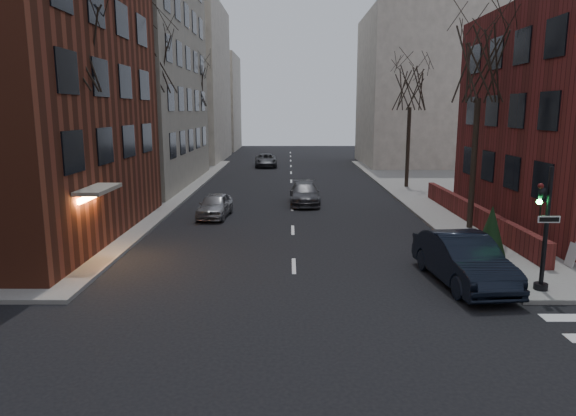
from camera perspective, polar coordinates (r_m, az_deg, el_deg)
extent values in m
cube|color=#9E9483|center=(44.97, -23.38, 20.36)|extent=(18.00, 18.00, 28.00)
cube|color=maroon|center=(28.07, 19.86, -0.58)|extent=(0.35, 16.00, 1.00)
cube|color=beige|center=(63.73, -13.69, 13.30)|extent=(14.00, 16.00, 18.00)
cube|color=beige|center=(58.93, 15.43, 12.48)|extent=(14.00, 14.00, 16.00)
cube|color=beige|center=(79.95, -9.29, 11.46)|extent=(10.00, 12.00, 14.00)
cylinder|color=black|center=(18.27, 26.75, -2.13)|extent=(0.14, 0.14, 4.00)
cylinder|color=black|center=(18.75, 26.26, -7.81)|extent=(0.44, 0.44, 0.20)
imported|color=black|center=(18.00, 26.27, 0.49)|extent=(0.16, 0.20, 1.00)
sphere|color=#19FF4C|center=(17.92, 26.15, 0.62)|extent=(0.18, 0.18, 0.18)
cube|color=white|center=(18.09, 27.01, -1.14)|extent=(0.70, 0.03, 0.22)
cylinder|color=#2D231C|center=(22.74, -22.20, 3.94)|extent=(0.28, 0.28, 6.65)
cylinder|color=#2D231C|center=(34.09, -14.62, 6.71)|extent=(0.28, 0.28, 7.00)
cylinder|color=#2D231C|center=(47.76, -10.36, 7.53)|extent=(0.28, 0.28, 6.30)
cylinder|color=#2D231C|center=(26.60, 19.93, 4.60)|extent=(0.28, 0.28, 6.30)
cylinder|color=#2D231C|center=(40.02, 13.18, 6.57)|extent=(0.28, 0.28, 5.95)
cylinder|color=black|center=(30.12, -15.38, 5.22)|extent=(0.12, 0.12, 6.00)
sphere|color=#FFA54C|center=(30.00, -15.68, 11.12)|extent=(0.36, 0.36, 0.36)
cylinder|color=black|center=(49.63, -9.25, 7.51)|extent=(0.12, 0.12, 6.00)
sphere|color=#FFA54C|center=(49.56, -9.36, 11.09)|extent=(0.36, 0.36, 0.36)
imported|color=black|center=(18.61, 18.89, -5.44)|extent=(2.38, 5.36, 1.71)
imported|color=gray|center=(28.91, -8.12, 0.30)|extent=(1.84, 3.98, 1.32)
imported|color=#3B3B3F|center=(32.64, 1.85, 1.61)|extent=(1.88, 4.61, 1.34)
imported|color=#404045|center=(54.62, -2.49, 5.32)|extent=(2.56, 5.02, 1.36)
cube|color=silver|center=(21.92, 29.39, -4.56)|extent=(0.43, 0.58, 0.89)
cone|color=black|center=(22.05, 21.65, -2.33)|extent=(1.45, 1.45, 2.02)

